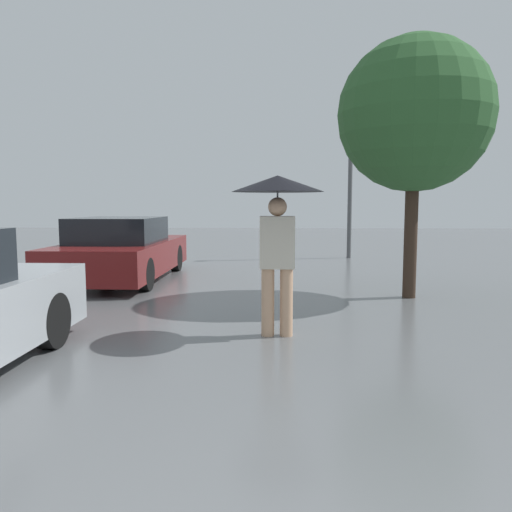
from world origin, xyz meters
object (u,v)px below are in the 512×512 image
at_px(parked_car_farthest, 122,251).
at_px(pedestrian, 278,209).
at_px(tree, 415,115).
at_px(street_lamp, 351,154).

bearing_deg(parked_car_farthest, pedestrian, -53.13).
height_order(tree, street_lamp, street_lamp).
relative_size(pedestrian, parked_car_farthest, 0.43).
xyz_separation_m(parked_car_farthest, tree, (5.19, -1.67, 2.29)).
bearing_deg(tree, street_lamp, 91.29).
height_order(parked_car_farthest, street_lamp, street_lamp).
distance_m(pedestrian, street_lamp, 8.66).
bearing_deg(parked_car_farthest, tree, -17.80).
bearing_deg(pedestrian, tree, 48.94).
relative_size(tree, street_lamp, 0.90).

